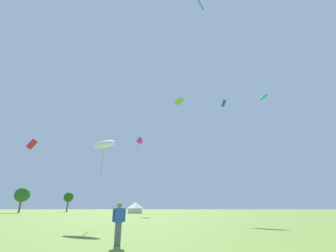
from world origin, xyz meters
TOP-DOWN VIEW (x-y plane):
  - kite_blue_diamond at (5.41, 25.34)m, footprint 2.23×2.34m
  - kite_red_box at (-26.72, 40.27)m, footprint 2.00×1.73m
  - kite_magenta_delta at (-7.10, 53.44)m, footprint 2.73×2.74m
  - kite_lime_diamond at (2.61, 39.54)m, footprint 2.39×2.15m
  - kite_cyan_parafoil at (27.25, 51.88)m, footprint 3.53×4.20m
  - kite_blue_box at (11.66, 37.83)m, footprint 1.15×2.45m
  - kite_white_parafoil at (-6.85, 17.49)m, footprint 3.49×2.53m
  - person_spectator at (-3.05, 6.31)m, footprint 0.57×0.28m
  - festival_tent_right at (-7.75, 60.76)m, footprint 4.35×4.35m
  - tree_distant_left at (-34.31, 83.49)m, footprint 3.39×3.39m
  - tree_distant_right at (-42.06, 67.73)m, footprint 4.17×4.17m

SIDE VIEW (x-z plane):
  - person_spectator at x=-3.05m, z-range -0.02..1.71m
  - festival_tent_right at x=-7.75m, z-range 0.15..2.98m
  - tree_distant_left at x=-34.31m, z-range 1.61..8.33m
  - tree_distant_right at x=-42.06m, z-range 1.45..8.58m
  - kite_white_parafoil at x=-6.85m, z-range 3.40..11.31m
  - kite_red_box at x=-26.72m, z-range 6.11..20.49m
  - kite_magenta_delta at x=-7.10m, z-range 8.37..27.37m
  - kite_blue_box at x=11.66m, z-range 10.39..32.84m
  - kite_lime_diamond at x=2.61m, z-range 10.60..34.75m
  - kite_cyan_parafoil at x=27.25m, z-range 14.91..45.94m
  - kite_blue_diamond at x=5.41m, z-range 16.10..51.90m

